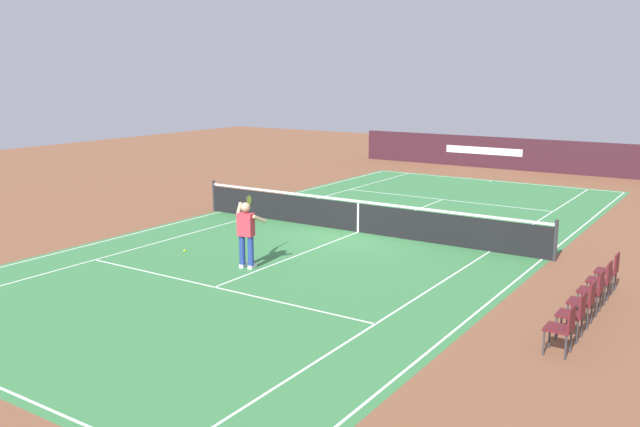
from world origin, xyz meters
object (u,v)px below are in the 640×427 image
Objects in this scene: tennis_ball at (185,251)px; spectator_chair_3 at (585,300)px; spectator_chair_2 at (594,289)px; spectator_chair_5 at (564,326)px; spectator_chair_4 at (575,312)px; spectator_chair_0 at (610,269)px; spectator_chair_1 at (603,278)px; tennis_player_near at (246,231)px; tennis_net at (358,216)px.

spectator_chair_3 reaches higher than tennis_ball.
spectator_chair_2 is 2.42m from spectator_chair_5.
spectator_chair_4 is 1.00× the size of spectator_chair_5.
tennis_ball is 0.08× the size of spectator_chair_5.
spectator_chair_2 is at bearing 0.00° from spectator_chair_0.
spectator_chair_1 and spectator_chair_2 have the same top height.
tennis_net is at bearing 175.43° from tennis_player_near.
tennis_player_near reaches higher than spectator_chair_3.
spectator_chair_1 is 1.61m from spectator_chair_3.
tennis_ball is 0.08× the size of spectator_chair_1.
spectator_chair_1 and spectator_chair_4 have the same top height.
tennis_net is 8.60m from spectator_chair_3.
spectator_chair_0 is 0.81m from spectator_chair_1.
spectator_chair_2 and spectator_chair_5 have the same top height.
spectator_chair_3 is at bearing 93.59° from tennis_player_near.
spectator_chair_2 is (0.81, 0.00, 0.00)m from spectator_chair_1.
spectator_chair_5 is at bearing 81.87° from tennis_player_near.
spectator_chair_2 is 1.00× the size of spectator_chair_4.
spectator_chair_5 is at bearing 0.00° from spectator_chair_2.
spectator_chair_3 is 1.00× the size of spectator_chair_5.
spectator_chair_4 is (5.10, 7.45, 0.03)m from tennis_net.
spectator_chair_3 is (0.81, 0.00, 0.00)m from spectator_chair_2.
tennis_ball is at bearing -97.53° from spectator_chair_5.
spectator_chair_2 is 1.61m from spectator_chair_4.
spectator_chair_2 reaches higher than tennis_ball.
tennis_net is 7.68m from spectator_chair_0.
spectator_chair_5 is (5.91, 7.45, 0.03)m from tennis_net.
tennis_net is at bearing -115.12° from spectator_chair_2.
tennis_net reaches higher than spectator_chair_5.
spectator_chair_2 is 0.81m from spectator_chair_3.
spectator_chair_4 is at bearing 55.59° from tennis_net.
spectator_chair_1 is at bearing 180.00° from spectator_chair_4.
tennis_player_near is at bearing -80.60° from spectator_chair_2.
spectator_chair_0 is at bearing 180.00° from spectator_chair_5.
spectator_chair_0 is 1.00× the size of spectator_chair_2.
spectator_chair_3 is (1.61, 0.00, 0.00)m from spectator_chair_1.
spectator_chair_0 is 1.00× the size of spectator_chair_5.
tennis_net is 4.83m from tennis_player_near.
tennis_player_near is 7.86m from spectator_chair_3.
tennis_net reaches higher than spectator_chair_0.
tennis_ball is 10.22m from spectator_chair_4.
spectator_chair_0 is 3.22m from spectator_chair_4.
spectator_chair_3 is (-0.26, 10.19, 0.49)m from tennis_ball.
spectator_chair_0 is at bearing 180.00° from spectator_chair_2.
spectator_chair_0 is at bearing 75.81° from tennis_net.
spectator_chair_1 is at bearing 180.00° from spectator_chair_2.
spectator_chair_4 is (0.31, 7.83, -0.41)m from tennis_player_near.
spectator_chair_0 is 1.00× the size of spectator_chair_4.
tennis_player_near is 25.71× the size of tennis_ball.
spectator_chair_2 is at bearing 180.00° from spectator_chair_4.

